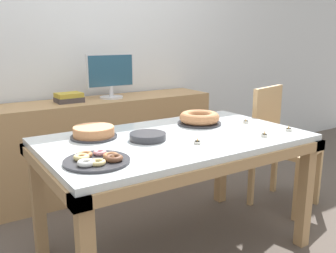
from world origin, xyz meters
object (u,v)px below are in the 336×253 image
Objects in this scene: chair at (279,140)px; cake_golden_bundt at (199,118)px; computer_monitor at (111,76)px; cake_chocolate_round at (94,132)px; tealight_right_edge at (197,142)px; pastry_platter at (97,160)px; tealight_centre at (289,129)px; book_stack at (69,98)px; tealight_left_edge at (264,135)px; plate_stack at (148,137)px; tealight_near_cakes at (246,122)px.

cake_golden_bundt is (-0.77, 0.03, 0.26)m from chair.
computer_monitor is (-0.97, 1.02, 0.47)m from chair.
computer_monitor is at bearing 59.91° from cake_chocolate_round.
tealight_right_edge is (-0.11, -1.37, -0.24)m from computer_monitor.
computer_monitor is 1.55m from pastry_platter.
pastry_platter is 1.25m from tealight_centre.
computer_monitor is at bearing 133.43° from chair.
cake_chocolate_round is 6.80× the size of tealight_right_edge.
tealight_centre is (0.92, -1.45, -0.09)m from book_stack.
chair is 1.53m from cake_chocolate_round.
cake_golden_bundt reaches higher than tealight_left_edge.
cake_golden_bundt is at bearing 128.13° from tealight_centre.
tealight_right_edge is at bearing -0.26° from pastry_platter.
cake_golden_bundt is at bearing -78.96° from computer_monitor.
tealight_right_edge is 1.00× the size of tealight_centre.
plate_stack reaches higher than tealight_right_edge.
cake_chocolate_round is 0.46m from pastry_platter.
cake_chocolate_round is 0.92× the size of cake_golden_bundt.
book_stack is 1.00× the size of plate_stack.
tealight_near_cakes is (0.29, -0.15, -0.03)m from cake_golden_bundt.
computer_monitor reaches higher than cake_golden_bundt.
plate_stack is at bearing -41.79° from cake_chocolate_round.
tealight_left_edge is at bearing -117.03° from tealight_near_cakes.
tealight_near_cakes is at bearing -53.31° from book_stack.
cake_golden_bundt is 0.52m from plate_stack.
tealight_near_cakes and tealight_centre have the same top height.
book_stack is 5.28× the size of tealight_near_cakes.
pastry_platter is (-0.70, -1.36, -0.24)m from computer_monitor.
pastry_platter is at bearing -110.33° from cake_chocolate_round.
pastry_platter is at bearing 179.74° from tealight_right_edge.
plate_stack reaches higher than tealight_centre.
chair is at bearing 11.60° from pastry_platter.
computer_monitor reaches higher than pastry_platter.
computer_monitor reaches higher than tealight_centre.
computer_monitor is at bearing 110.83° from tealight_centre.
cake_chocolate_round is 1.04m from tealight_near_cakes.
pastry_platter is (-1.67, -0.34, 0.24)m from chair.
book_stack reaches higher than cake_chocolate_round.
tealight_near_cakes is at bearing 0.47° from plate_stack.
pastry_platter is 1.20m from tealight_near_cakes.
chair reaches higher than book_stack.
chair is at bearing -37.38° from book_stack.
tealight_right_edge is at bearing -128.88° from cake_golden_bundt.
book_stack reaches higher than cake_golden_bundt.
tealight_near_cakes is at bearing -166.44° from chair.
cake_chocolate_round is 0.61m from tealight_right_edge.
computer_monitor reaches higher than tealight_right_edge.
tealight_right_edge is at bearing -94.63° from computer_monitor.
pastry_platter is 7.85× the size of tealight_right_edge.
cake_golden_bundt is at bearing -60.31° from book_stack.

